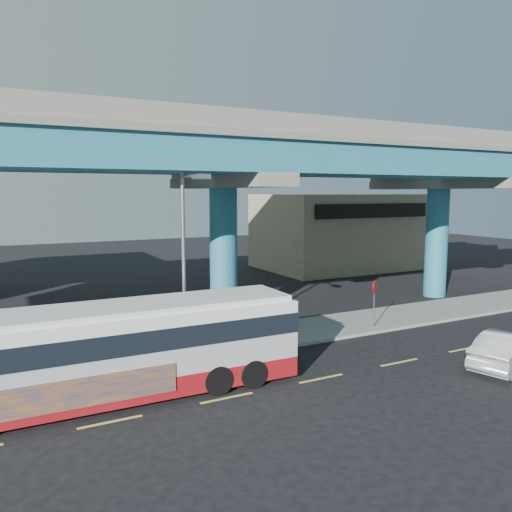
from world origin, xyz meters
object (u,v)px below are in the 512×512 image
sedan (509,350)px  street_lamp (188,240)px  stop_sign (375,293)px  transit_bus (118,348)px

sedan → street_lamp: (-11.53, 6.25, 4.48)m
street_lamp → stop_sign: street_lamp is taller
transit_bus → street_lamp: 5.19m
stop_sign → street_lamp: bearing=172.1°
transit_bus → street_lamp: street_lamp is taller
transit_bus → sedan: (14.85, -4.21, -1.06)m
sedan → stop_sign: (-1.09, 7.00, 1.19)m
street_lamp → stop_sign: (10.44, 0.74, -3.29)m
sedan → street_lamp: size_ratio=0.62×
street_lamp → transit_bus: bearing=-148.5°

